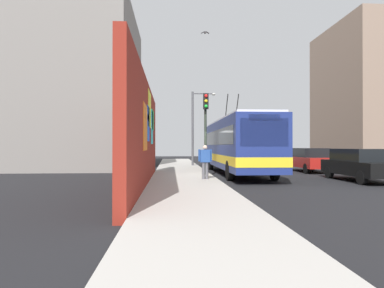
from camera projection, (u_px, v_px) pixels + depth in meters
The scene contains 12 objects.
ground_plane at pixel (212, 178), 18.58m from camera, with size 80.00×80.00×0.00m, color black.
sidewalk_slab at pixel (183, 177), 18.48m from camera, with size 48.00×3.20×0.15m, color #ADA8A0.
graffiti_wall at pixel (144, 134), 14.52m from camera, with size 14.24×0.32×4.40m.
building_far_left at pixel (86, 90), 28.26m from camera, with size 13.19×7.98×12.58m.
building_far_right at pixel (363, 95), 34.48m from camera, with size 10.97×6.45×13.68m.
city_bus at pixel (237, 144), 21.08m from camera, with size 12.39×2.54×5.10m.
parked_car_black at pixel (360, 164), 16.85m from camera, with size 4.78×1.86×1.58m.
parked_car_red at pixel (309, 159), 23.00m from camera, with size 4.55×1.84×1.58m.
pedestrian_at_curb at pixel (205, 159), 16.36m from camera, with size 0.22×0.65×1.61m.
traffic_light at pixel (206, 120), 18.69m from camera, with size 0.49×0.28×4.43m.
street_lamp at pixel (196, 122), 28.08m from camera, with size 0.44×1.96×6.00m.
flying_pigeons at pixel (205, 33), 22.15m from camera, with size 0.32×0.54×0.17m.
Camera 1 is at (-18.48, 2.26, 1.71)m, focal length 32.30 mm.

